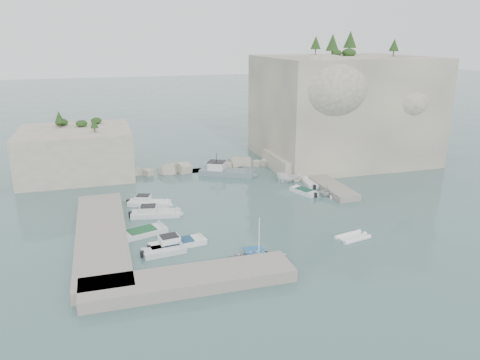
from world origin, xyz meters
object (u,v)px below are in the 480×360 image
object	(u,v)px
rowboat	(259,263)
tender_east_d	(291,181)
motorboat_e	(164,253)
inflatable_dinghy	(352,239)
motorboat_b	(156,216)
tender_east_b	(304,193)
motorboat_c	(142,235)
tender_east_c	(310,185)
tender_east_a	(328,196)
work_boat	(227,175)
motorboat_d	(178,246)
motorboat_a	(150,205)

from	to	relation	value
rowboat	tender_east_d	distance (m)	26.07
motorboat_e	inflatable_dinghy	bearing A→B (deg)	-14.18
motorboat_b	tender_east_b	bearing A→B (deg)	17.96
tender_east_b	motorboat_c	bearing A→B (deg)	87.23
motorboat_b	tender_east_d	world-z (taller)	tender_east_d
tender_east_c	motorboat_c	bearing A→B (deg)	121.28
motorboat_b	tender_east_c	xyz separation A→B (m)	(22.38, 5.70, 0.00)
inflatable_dinghy	tender_east_b	distance (m)	14.94
tender_east_a	tender_east_c	distance (m)	5.11
work_boat	tender_east_c	bearing A→B (deg)	-10.43
motorboat_b	tender_east_c	bearing A→B (deg)	25.10
rowboat	tender_east_b	size ratio (longest dim) A/B	1.25
motorboat_d	tender_east_b	bearing A→B (deg)	23.07
rowboat	tender_east_a	world-z (taller)	tender_east_a
motorboat_b	motorboat_c	distance (m)	5.47
motorboat_c	rowboat	bearing A→B (deg)	-62.29
inflatable_dinghy	tender_east_c	bearing A→B (deg)	66.48
motorboat_d	motorboat_b	bearing A→B (deg)	88.79
rowboat	tender_east_c	bearing A→B (deg)	-32.81
rowboat	tender_east_b	distance (m)	21.15
motorboat_a	work_boat	xyz separation A→B (m)	(12.71, 9.82, 0.00)
tender_east_c	work_boat	size ratio (longest dim) A/B	0.48
tender_east_a	tender_east_d	bearing A→B (deg)	32.42
tender_east_b	inflatable_dinghy	bearing A→B (deg)	153.90
motorboat_b	tender_east_a	bearing A→B (deg)	12.32
motorboat_e	tender_east_d	bearing A→B (deg)	33.43
tender_east_c	motorboat_a	bearing A→B (deg)	102.16
motorboat_a	work_boat	distance (m)	16.06
motorboat_e	tender_east_a	size ratio (longest dim) A/B	1.53
tender_east_b	tender_east_c	world-z (taller)	same
motorboat_a	motorboat_c	distance (m)	9.10
tender_east_b	work_boat	distance (m)	13.54
motorboat_a	motorboat_d	size ratio (longest dim) A/B	0.93
motorboat_b	motorboat_e	distance (m)	10.14
rowboat	tender_east_d	xyz separation A→B (m)	(12.75, 22.74, 0.00)
motorboat_d	tender_east_b	size ratio (longest dim) A/B	1.41
motorboat_d	motorboat_a	bearing A→B (deg)	88.16
motorboat_a	motorboat_d	xyz separation A→B (m)	(1.40, -12.81, 0.00)
tender_east_a	work_boat	distance (m)	16.67
tender_east_b	rowboat	bearing A→B (deg)	122.81
tender_east_b	motorboat_e	bearing A→B (deg)	100.03
rowboat	motorboat_a	bearing A→B (deg)	26.31
rowboat	inflatable_dinghy	xyz separation A→B (m)	(11.14, 2.32, 0.00)
motorboat_d	work_boat	world-z (taller)	work_boat
motorboat_e	inflatable_dinghy	size ratio (longest dim) A/B	1.20
motorboat_d	work_boat	xyz separation A→B (m)	(11.31, 22.63, 0.00)
motorboat_e	rowboat	xyz separation A→B (m)	(8.18, -4.58, 0.00)
motorboat_b	inflatable_dinghy	xyz separation A→B (m)	(18.87, -12.39, 0.00)
inflatable_dinghy	work_boat	xyz separation A→B (m)	(-6.48, 26.08, 0.00)
rowboat	tender_east_d	bearing A→B (deg)	-26.42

